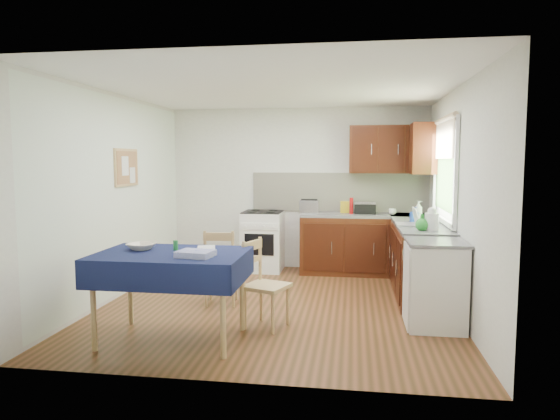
# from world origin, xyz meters

# --- Properties ---
(floor) EXTENTS (4.20, 4.20, 0.00)m
(floor) POSITION_xyz_m (0.00, 0.00, 0.00)
(floor) COLOR #492F13
(floor) RESTS_ON ground
(ceiling) EXTENTS (4.00, 4.20, 0.02)m
(ceiling) POSITION_xyz_m (0.00, 0.00, 2.50)
(ceiling) COLOR white
(ceiling) RESTS_ON wall_back
(wall_back) EXTENTS (4.00, 0.02, 2.50)m
(wall_back) POSITION_xyz_m (0.00, 2.10, 1.25)
(wall_back) COLOR white
(wall_back) RESTS_ON ground
(wall_front) EXTENTS (4.00, 0.02, 2.50)m
(wall_front) POSITION_xyz_m (0.00, -2.10, 1.25)
(wall_front) COLOR white
(wall_front) RESTS_ON ground
(wall_left) EXTENTS (0.02, 4.20, 2.50)m
(wall_left) POSITION_xyz_m (-2.00, 0.00, 1.25)
(wall_left) COLOR white
(wall_left) RESTS_ON ground
(wall_right) EXTENTS (0.02, 4.20, 2.50)m
(wall_right) POSITION_xyz_m (2.00, 0.00, 1.25)
(wall_right) COLOR white
(wall_right) RESTS_ON ground
(base_cabinets) EXTENTS (1.90, 2.30, 0.86)m
(base_cabinets) POSITION_xyz_m (1.36, 1.26, 0.43)
(base_cabinets) COLOR #371F09
(base_cabinets) RESTS_ON ground
(worktop_back) EXTENTS (1.90, 0.60, 0.04)m
(worktop_back) POSITION_xyz_m (1.05, 1.80, 0.88)
(worktop_back) COLOR slate
(worktop_back) RESTS_ON base_cabinets
(worktop_right) EXTENTS (0.60, 1.70, 0.04)m
(worktop_right) POSITION_xyz_m (1.70, 0.65, 0.88)
(worktop_right) COLOR slate
(worktop_right) RESTS_ON base_cabinets
(worktop_corner) EXTENTS (0.60, 0.60, 0.04)m
(worktop_corner) POSITION_xyz_m (1.70, 1.80, 0.88)
(worktop_corner) COLOR slate
(worktop_corner) RESTS_ON base_cabinets
(splashback) EXTENTS (2.70, 0.02, 0.60)m
(splashback) POSITION_xyz_m (0.65, 2.08, 1.20)
(splashback) COLOR white
(splashback) RESTS_ON wall_back
(upper_cabinets) EXTENTS (1.20, 0.85, 0.70)m
(upper_cabinets) POSITION_xyz_m (1.52, 1.80, 1.85)
(upper_cabinets) COLOR #371F09
(upper_cabinets) RESTS_ON wall_back
(stove) EXTENTS (0.60, 0.61, 0.92)m
(stove) POSITION_xyz_m (-0.50, 1.80, 0.46)
(stove) COLOR white
(stove) RESTS_ON ground
(window) EXTENTS (0.04, 1.48, 1.26)m
(window) POSITION_xyz_m (1.97, 0.70, 1.65)
(window) COLOR #2E5121
(window) RESTS_ON wall_right
(fridge) EXTENTS (0.58, 0.60, 0.89)m
(fridge) POSITION_xyz_m (1.70, -0.55, 0.44)
(fridge) COLOR white
(fridge) RESTS_ON ground
(corkboard) EXTENTS (0.04, 0.62, 0.47)m
(corkboard) POSITION_xyz_m (-1.97, 0.30, 1.60)
(corkboard) COLOR tan
(corkboard) RESTS_ON wall_left
(dining_table) EXTENTS (1.38, 0.93, 0.83)m
(dining_table) POSITION_xyz_m (-0.80, -1.29, 0.73)
(dining_table) COLOR #100F3C
(dining_table) RESTS_ON ground
(chair_far) EXTENTS (0.44, 0.44, 0.89)m
(chair_far) POSITION_xyz_m (-0.65, -0.09, 0.47)
(chair_far) COLOR tan
(chair_far) RESTS_ON ground
(chair_near) EXTENTS (0.50, 0.50, 0.89)m
(chair_near) POSITION_xyz_m (-0.03, -0.79, 0.47)
(chair_near) COLOR tan
(chair_near) RESTS_ON ground
(toaster) EXTENTS (0.29, 0.18, 0.22)m
(toaster) POSITION_xyz_m (0.22, 1.72, 1.00)
(toaster) COLOR #BBBBC0
(toaster) RESTS_ON worktop_back
(sandwich_press) EXTENTS (0.31, 0.27, 0.18)m
(sandwich_press) POSITION_xyz_m (1.04, 1.84, 0.99)
(sandwich_press) COLOR black
(sandwich_press) RESTS_ON worktop_back
(sauce_bottle) EXTENTS (0.05, 0.05, 0.24)m
(sauce_bottle) POSITION_xyz_m (0.84, 1.76, 1.02)
(sauce_bottle) COLOR red
(sauce_bottle) RESTS_ON worktop_back
(yellow_packet) EXTENTS (0.14, 0.11, 0.17)m
(yellow_packet) POSITION_xyz_m (0.74, 1.91, 0.99)
(yellow_packet) COLOR yellow
(yellow_packet) RESTS_ON worktop_back
(dish_rack) EXTENTS (0.46, 0.35, 0.22)m
(dish_rack) POSITION_xyz_m (1.62, 0.54, 0.93)
(dish_rack) COLOR #949499
(dish_rack) RESTS_ON worktop_right
(kettle) EXTENTS (0.16, 0.16, 0.26)m
(kettle) POSITION_xyz_m (1.75, 0.12, 1.02)
(kettle) COLOR white
(kettle) RESTS_ON worktop_right
(cup) EXTENTS (0.15, 0.15, 0.09)m
(cup) POSITION_xyz_m (1.44, 1.72, 0.94)
(cup) COLOR white
(cup) RESTS_ON worktop_back
(soap_bottle_a) EXTENTS (0.15, 0.15, 0.27)m
(soap_bottle_a) POSITION_xyz_m (1.70, 0.91, 1.04)
(soap_bottle_a) COLOR white
(soap_bottle_a) RESTS_ON worktop_right
(soap_bottle_b) EXTENTS (0.10, 0.10, 0.19)m
(soap_bottle_b) POSITION_xyz_m (1.64, 0.87, 1.00)
(soap_bottle_b) COLOR #1E43B3
(soap_bottle_b) RESTS_ON worktop_right
(soap_bottle_c) EXTENTS (0.20, 0.20, 0.19)m
(soap_bottle_c) POSITION_xyz_m (1.64, 0.10, 0.99)
(soap_bottle_c) COLOR green
(soap_bottle_c) RESTS_ON worktop_right
(plate_bowl) EXTENTS (0.31, 0.31, 0.06)m
(plate_bowl) POSITION_xyz_m (-1.14, -1.19, 0.87)
(plate_bowl) COLOR #F9E8CC
(plate_bowl) RESTS_ON dining_table
(book) EXTENTS (0.23, 0.27, 0.02)m
(book) POSITION_xyz_m (-0.61, -1.09, 0.84)
(book) COLOR white
(book) RESTS_ON dining_table
(spice_jar) EXTENTS (0.05, 0.05, 0.09)m
(spice_jar) POSITION_xyz_m (-0.80, -1.16, 0.88)
(spice_jar) COLOR #227E38
(spice_jar) RESTS_ON dining_table
(tea_towel) EXTENTS (0.34, 0.28, 0.05)m
(tea_towel) POSITION_xyz_m (-0.51, -1.45, 0.86)
(tea_towel) COLOR #293096
(tea_towel) RESTS_ON dining_table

